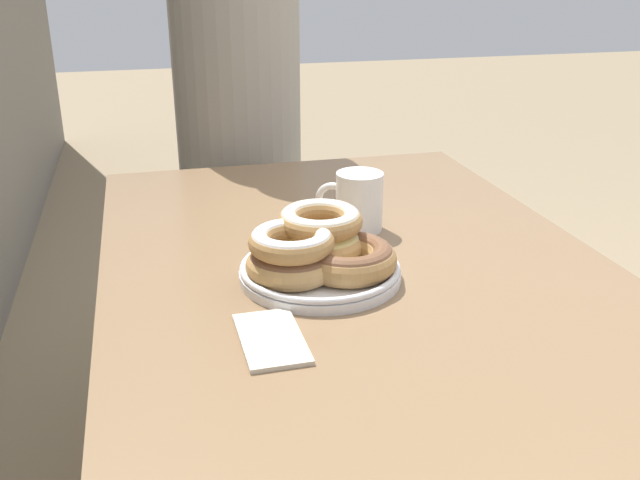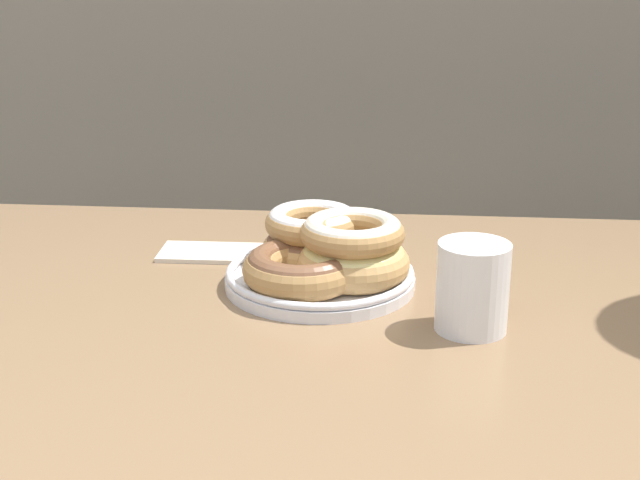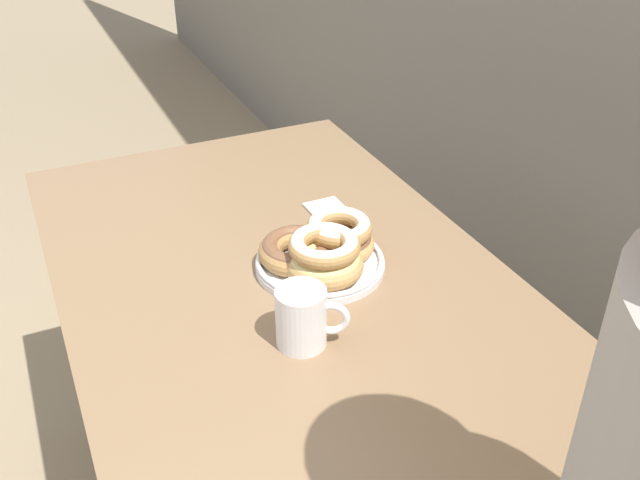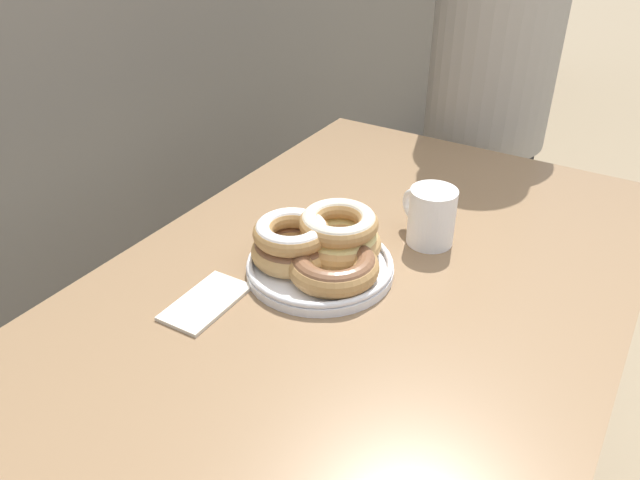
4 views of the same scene
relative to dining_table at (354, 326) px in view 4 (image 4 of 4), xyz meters
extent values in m
cube|color=#846647|center=(0.00, 0.00, 0.06)|extent=(1.23, 0.76, 0.04)
cylinder|color=#99999E|center=(0.56, -0.32, -0.31)|extent=(0.05, 0.05, 0.69)
cylinder|color=#99999E|center=(0.56, 0.32, -0.31)|extent=(0.05, 0.05, 0.69)
cylinder|color=white|center=(0.01, 0.07, 0.08)|extent=(0.23, 0.23, 0.01)
torus|color=white|center=(0.01, 0.07, 0.10)|extent=(0.23, 0.23, 0.01)
torus|color=tan|center=(0.05, 0.06, 0.11)|extent=(0.15, 0.15, 0.04)
torus|color=#E0D17F|center=(0.05, 0.06, 0.12)|extent=(0.14, 0.14, 0.03)
torus|color=tan|center=(-0.01, 0.11, 0.11)|extent=(0.15, 0.15, 0.04)
torus|color=brown|center=(-0.01, 0.11, 0.12)|extent=(0.14, 0.14, 0.03)
torus|color=#B2844C|center=(-0.01, 0.03, 0.11)|extent=(0.18, 0.18, 0.04)
torus|color=brown|center=(-0.01, 0.03, 0.12)|extent=(0.17, 0.17, 0.03)
torus|color=#B2844C|center=(0.05, 0.06, 0.15)|extent=(0.16, 0.16, 0.03)
torus|color=silver|center=(0.05, 0.06, 0.16)|extent=(0.15, 0.15, 0.03)
torus|color=#B2844C|center=(-0.01, 0.11, 0.14)|extent=(0.13, 0.13, 0.03)
torus|color=white|center=(-0.01, 0.11, 0.15)|extent=(0.13, 0.13, 0.03)
cylinder|color=white|center=(0.18, -0.04, 0.13)|extent=(0.08, 0.08, 0.10)
cylinder|color=#382114|center=(0.18, -0.04, 0.17)|extent=(0.06, 0.06, 0.00)
torus|color=white|center=(0.20, 0.00, 0.13)|extent=(0.04, 0.06, 0.06)
cube|color=black|center=(0.87, 0.07, -0.32)|extent=(0.28, 0.20, 0.67)
cylinder|color=gray|center=(0.81, 0.07, 0.28)|extent=(0.30, 0.30, 0.52)
cube|color=beige|center=(-0.15, 0.17, 0.08)|extent=(0.14, 0.08, 0.01)
camera|label=1|loc=(-0.90, 0.30, 0.52)|focal=40.00mm
camera|label=2|loc=(0.10, -0.95, 0.48)|focal=50.00mm
camera|label=3|loc=(0.97, -0.38, 0.80)|focal=40.00mm
camera|label=4|loc=(-0.69, -0.36, 0.64)|focal=35.00mm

